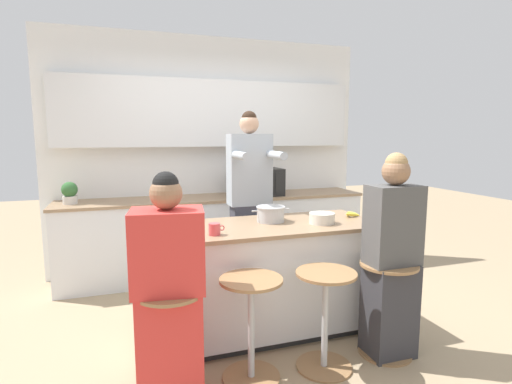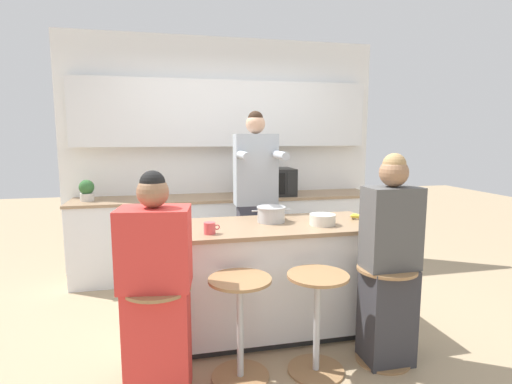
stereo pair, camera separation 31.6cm
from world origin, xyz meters
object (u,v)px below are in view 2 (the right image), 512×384
at_px(bar_stool_center_left, 240,321).
at_px(person_seated_near, 389,268).
at_px(fruit_bowl, 322,220).
at_px(banana_bunch, 356,216).
at_px(bar_stool_leftmost, 159,332).
at_px(coffee_cup_far, 210,228).
at_px(microwave, 270,182).
at_px(person_wrapped_blanket, 156,291).
at_px(cooking_pot, 271,214).
at_px(person_cooking, 256,208).
at_px(coffee_cup_near, 173,221).
at_px(kitchen_island, 258,278).
at_px(bar_stool_center_right, 317,316).
at_px(bar_stool_rightmost, 385,307).
at_px(potted_plant, 87,190).

distance_m(bar_stool_center_left, person_seated_near, 1.07).
height_order(fruit_bowl, banana_bunch, fruit_bowl).
distance_m(bar_stool_leftmost, person_seated_near, 1.57).
distance_m(coffee_cup_far, microwave, 1.87).
xyz_separation_m(person_wrapped_blanket, cooking_pot, (0.90, 0.70, 0.29)).
bearing_deg(microwave, person_cooking, -113.60).
bearing_deg(bar_stool_leftmost, coffee_cup_near, 81.00).
xyz_separation_m(kitchen_island, banana_bunch, (0.85, 0.04, 0.46)).
height_order(bar_stool_center_right, microwave, microwave).
relative_size(kitchen_island, person_cooking, 1.06).
bearing_deg(kitchen_island, bar_stool_rightmost, -38.70).
bearing_deg(coffee_cup_far, coffee_cup_near, 132.03).
bearing_deg(coffee_cup_far, fruit_bowl, 6.02).
xyz_separation_m(person_wrapped_blanket, coffee_cup_near, (0.12, 0.70, 0.28)).
relative_size(bar_stool_leftmost, person_seated_near, 0.46).
bearing_deg(microwave, bar_stool_leftmost, -121.01).
bearing_deg(coffee_cup_near, fruit_bowl, -9.27).
relative_size(person_wrapped_blanket, coffee_cup_far, 11.95).
relative_size(person_seated_near, coffee_cup_near, 13.28).
bearing_deg(coffee_cup_far, banana_bunch, 11.09).
xyz_separation_m(bar_stool_rightmost, coffee_cup_far, (-1.16, 0.41, 0.53)).
relative_size(bar_stool_center_left, bar_stool_center_right, 1.00).
bearing_deg(coffee_cup_far, person_seated_near, -19.50).
height_order(fruit_bowl, microwave, microwave).
relative_size(coffee_cup_near, banana_bunch, 0.73).
height_order(banana_bunch, microwave, microwave).
distance_m(person_cooking, banana_bunch, 0.94).
height_order(person_wrapped_blanket, fruit_bowl, person_wrapped_blanket).
relative_size(bar_stool_center_left, bar_stool_rightmost, 1.00).
bearing_deg(person_cooking, coffee_cup_near, -143.49).
relative_size(bar_stool_center_right, coffee_cup_far, 5.89).
bearing_deg(coffee_cup_far, bar_stool_center_right, -33.12).
relative_size(bar_stool_leftmost, person_wrapped_blanket, 0.49).
distance_m(bar_stool_center_right, potted_plant, 2.81).
bearing_deg(person_wrapped_blanket, cooking_pot, 46.14).
bearing_deg(bar_stool_center_left, bar_stool_center_right, -4.82).
height_order(bar_stool_center_left, banana_bunch, banana_bunch).
bearing_deg(person_wrapped_blanket, coffee_cup_far, 56.49).
bearing_deg(bar_stool_center_right, bar_stool_center_left, 175.18).
bearing_deg(person_seated_near, potted_plant, 137.86).
xyz_separation_m(person_seated_near, potted_plant, (-2.29, 2.09, 0.33)).
distance_m(bar_stool_rightmost, fruit_bowl, 0.78).
distance_m(bar_stool_center_right, fruit_bowl, 0.78).
relative_size(cooking_pot, coffee_cup_near, 2.92).
height_order(bar_stool_leftmost, bar_stool_center_right, same).
distance_m(bar_stool_leftmost, person_cooking, 1.61).
bearing_deg(bar_stool_center_left, fruit_bowl, 32.66).
height_order(bar_stool_rightmost, microwave, microwave).
bearing_deg(person_cooking, fruit_bowl, -62.09).
height_order(kitchen_island, potted_plant, potted_plant).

